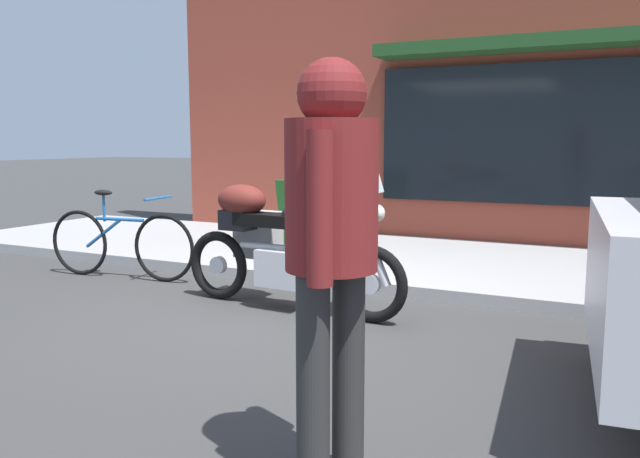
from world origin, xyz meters
TOP-DOWN VIEW (x-y plane):
  - ground_plane at (0.00, 0.00)m, footprint 80.00×80.00m
  - touring_motorcycle at (-0.13, 0.28)m, footprint 2.21×0.76m
  - parked_bicycle at (-2.25, 0.57)m, footprint 1.78×0.48m
  - pedestrian_walking at (1.54, -2.19)m, footprint 0.46×0.55m
  - sandwich_board_sign at (-1.04, 2.46)m, footprint 0.55×0.40m

SIDE VIEW (x-z plane):
  - ground_plane at x=0.00m, z-range 0.00..0.00m
  - parked_bicycle at x=-2.25m, z-range -0.09..0.86m
  - sandwich_board_sign at x=-1.04m, z-range 0.12..0.99m
  - touring_motorcycle at x=-0.13m, z-range -0.09..1.30m
  - pedestrian_walking at x=1.54m, z-range 0.24..2.03m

